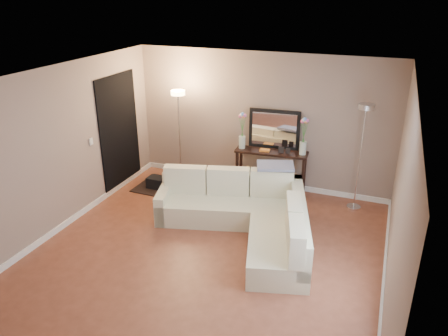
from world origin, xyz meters
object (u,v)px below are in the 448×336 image
(console_table, at_px, (266,168))
(floor_lamp_unlit, at_px, (363,137))
(floor_lamp_lit, at_px, (179,119))
(sectional_sofa, at_px, (247,214))

(console_table, relative_size, floor_lamp_unlit, 0.72)
(console_table, bearing_deg, floor_lamp_lit, -173.13)
(sectional_sofa, relative_size, floor_lamp_unlit, 1.54)
(floor_lamp_unlit, bearing_deg, floor_lamp_lit, -178.23)
(console_table, bearing_deg, floor_lamp_unlit, -3.47)
(sectional_sofa, distance_m, floor_lamp_unlit, 2.35)
(floor_lamp_lit, bearing_deg, sectional_sofa, -35.99)
(floor_lamp_unlit, bearing_deg, console_table, 176.53)
(floor_lamp_lit, bearing_deg, console_table, 6.87)
(sectional_sofa, distance_m, floor_lamp_lit, 2.49)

